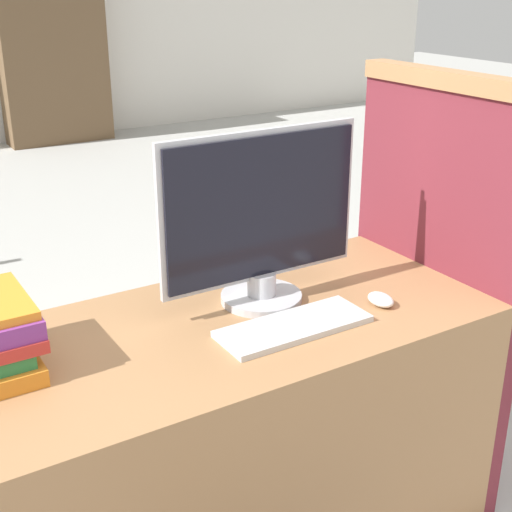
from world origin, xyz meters
TOP-DOWN VIEW (x-y plane):
  - desk at (0.00, 0.32)m, footprint 1.41×0.64m
  - carrel_divider at (0.73, 0.32)m, footprint 0.07×0.65m
  - monitor at (0.15, 0.39)m, footprint 0.57×0.22m
  - keyboard at (0.14, 0.20)m, footprint 0.39×0.15m
  - mouse at (0.41, 0.20)m, footprint 0.06×0.08m
  - bookshelf_far at (1.22, 5.76)m, footprint 0.98×0.32m

SIDE VIEW (x-z plane):
  - desk at x=0.00m, z-range 0.00..0.72m
  - carrel_divider at x=0.73m, z-range 0.01..1.31m
  - keyboard at x=0.14m, z-range 0.72..0.74m
  - mouse at x=0.41m, z-range 0.72..0.76m
  - bookshelf_far at x=1.22m, z-range 0.00..1.79m
  - monitor at x=0.15m, z-range 0.72..1.19m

